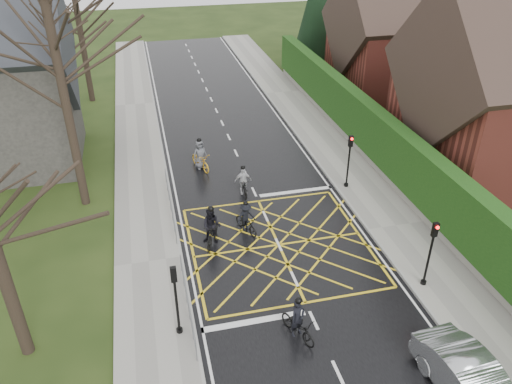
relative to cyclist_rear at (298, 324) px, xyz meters
name	(u,v)px	position (x,y,z in m)	size (l,w,h in m)	color
ground	(279,245)	(0.84, 5.56, -0.58)	(120.00, 120.00, 0.00)	black
road	(279,245)	(0.84, 5.56, -0.57)	(9.00, 80.00, 0.01)	black
sidewalk_right	(396,226)	(6.84, 5.56, -0.50)	(3.00, 80.00, 0.15)	gray
sidewalk_left	(149,262)	(-5.16, 5.56, -0.50)	(3.00, 80.00, 0.15)	gray
stone_wall	(376,163)	(8.59, 11.56, -0.23)	(0.50, 38.00, 0.70)	slate
hedge	(380,136)	(8.59, 11.56, 1.52)	(0.90, 38.00, 2.80)	#11340E
house_far	(398,40)	(15.60, 23.56, 3.78)	(9.80, 8.80, 10.30)	maroon
conifer	(317,14)	(11.59, 31.56, 4.42)	(4.60, 4.60, 10.00)	black
tree_near	(56,55)	(-8.16, 11.56, 7.33)	(9.24, 9.24, 11.44)	black
tree_mid	(49,6)	(-9.16, 19.56, 8.05)	(10.08, 10.08, 12.48)	black
tree_far	(76,6)	(-8.46, 27.56, 6.61)	(8.40, 8.40, 10.40)	black
railing_south	(187,299)	(-3.81, 2.06, 0.20)	(0.05, 5.04, 1.03)	slate
railing_north	(170,199)	(-3.81, 9.56, 0.21)	(0.05, 6.04, 1.03)	slate
traffic_light_ne	(349,162)	(5.94, 9.76, 1.08)	(0.24, 0.31, 3.21)	black
traffic_light_se	(430,255)	(5.94, 1.36, 1.08)	(0.24, 0.31, 3.21)	black
traffic_light_sw	(176,301)	(-4.26, 1.07, 1.08)	(0.24, 0.31, 3.21)	black
cyclist_rear	(298,324)	(0.00, 0.00, 0.00)	(1.30, 1.94, 1.78)	black
cyclist_back	(212,229)	(-2.14, 6.47, 0.18)	(1.29, 2.07, 2.00)	black
cyclist_mid	(246,220)	(-0.39, 7.05, 0.03)	(1.20, 1.81, 1.67)	black
cyclist_front	(243,184)	(0.23, 10.52, 0.06)	(0.93, 1.72, 1.72)	black
cyclist_lead	(200,158)	(-1.63, 14.03, 0.10)	(1.36, 2.14, 1.97)	#C58C18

